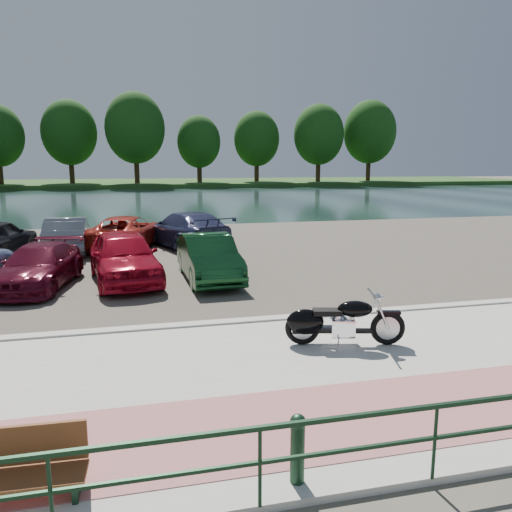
# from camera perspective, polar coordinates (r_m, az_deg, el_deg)

# --- Properties ---
(ground) EXTENTS (200.00, 200.00, 0.00)m
(ground) POSITION_cam_1_polar(r_m,az_deg,el_deg) (9.70, 6.41, -11.18)
(ground) COLOR #595447
(ground) RESTS_ON ground
(promenade) EXTENTS (60.00, 6.00, 0.10)m
(promenade) POSITION_cam_1_polar(r_m,az_deg,el_deg) (8.82, 8.66, -13.19)
(promenade) COLOR #B5B2AB
(promenade) RESTS_ON ground
(pink_path) EXTENTS (60.00, 2.00, 0.01)m
(pink_path) POSITION_cam_1_polar(r_m,az_deg,el_deg) (7.57, 13.09, -17.13)
(pink_path) COLOR #AB6860
(pink_path) RESTS_ON promenade
(kerb) EXTENTS (60.00, 0.30, 0.14)m
(kerb) POSITION_cam_1_polar(r_m,az_deg,el_deg) (11.46, 3.03, -7.26)
(kerb) COLOR #B5B2AB
(kerb) RESTS_ON ground
(parking_lot) EXTENTS (60.00, 18.00, 0.04)m
(parking_lot) POSITION_cam_1_polar(r_m,az_deg,el_deg) (20.02, -4.23, 0.38)
(parking_lot) COLOR #423E35
(parking_lot) RESTS_ON ground
(river) EXTENTS (120.00, 40.00, 0.00)m
(river) POSITION_cam_1_polar(r_m,az_deg,el_deg) (48.69, -9.73, 6.34)
(river) COLOR #1B312F
(river) RESTS_ON ground
(far_bank) EXTENTS (120.00, 24.00, 0.60)m
(far_bank) POSITION_cam_1_polar(r_m,az_deg,el_deg) (80.58, -11.25, 8.19)
(far_bank) COLOR #254719
(far_bank) RESTS_ON ground
(railing) EXTENTS (24.04, 0.05, 0.90)m
(railing) POSITION_cam_1_polar(r_m,az_deg,el_deg) (6.12, 19.90, -17.44)
(railing) COLOR #15301E
(railing) RESTS_ON promenade
(bollards) EXTENTS (10.68, 0.18, 0.81)m
(bollards) POSITION_cam_1_polar(r_m,az_deg,el_deg) (5.84, 3.10, -21.00)
(bollards) COLOR #15301E
(bollards) RESTS_ON promenade
(far_trees) EXTENTS (70.25, 10.68, 12.52)m
(far_trees) POSITION_cam_1_polar(r_m,az_deg,el_deg) (74.72, -7.83, 13.62)
(far_trees) COLOR #332212
(far_trees) RESTS_ON far_bank
(motorcycle) EXTENTS (2.29, 0.92, 1.05)m
(motorcycle) POSITION_cam_1_polar(r_m,az_deg,el_deg) (9.84, 8.89, -7.43)
(motorcycle) COLOR black
(motorcycle) RESTS_ON promenade
(car_3) EXTENTS (2.37, 4.42, 1.22)m
(car_3) POSITION_cam_1_polar(r_m,az_deg,el_deg) (15.62, -23.57, -1.09)
(car_3) COLOR #540C1F
(car_3) RESTS_ON parking_lot
(car_4) EXTENTS (2.48, 4.75, 1.54)m
(car_4) POSITION_cam_1_polar(r_m,az_deg,el_deg) (15.50, -14.85, -0.02)
(car_4) COLOR #A60B21
(car_4) RESTS_ON parking_lot
(car_5) EXTENTS (1.64, 4.24, 1.38)m
(car_5) POSITION_cam_1_polar(r_m,az_deg,el_deg) (15.27, -5.44, -0.18)
(car_5) COLOR #103E1C
(car_5) RESTS_ON parking_lot
(car_9) EXTENTS (1.64, 4.35, 1.42)m
(car_9) POSITION_cam_1_polar(r_m,az_deg,el_deg) (21.23, -20.70, 2.30)
(car_9) COLOR slate
(car_9) RESTS_ON parking_lot
(car_10) EXTENTS (3.44, 5.33, 1.37)m
(car_10) POSITION_cam_1_polar(r_m,az_deg,el_deg) (21.54, -14.66, 2.69)
(car_10) COLOR #AE291D
(car_10) RESTS_ON parking_lot
(car_11) EXTENTS (3.72, 5.66, 1.52)m
(car_11) POSITION_cam_1_polar(r_m,az_deg,el_deg) (21.15, -7.89, 3.01)
(car_11) COLOR navy
(car_11) RESTS_ON parking_lot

